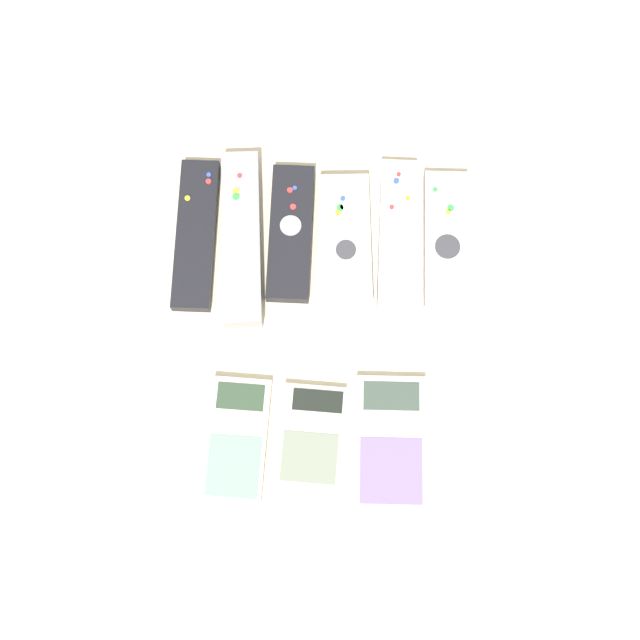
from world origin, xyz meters
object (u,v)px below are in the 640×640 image
Objects in this scene: remote_2 at (291,233)px; remote_4 at (397,241)px; remote_1 at (242,239)px; remote_0 at (196,235)px; calculator_2 at (391,441)px; remote_3 at (345,241)px; calculator_1 at (311,435)px; remote_5 at (446,240)px; calculator_0 at (237,438)px.

remote_4 is (0.13, -0.01, 0.00)m from remote_2.
remote_1 reaches higher than remote_4.
remote_2 and remote_4 have the same top height.
remote_0 is 1.26× the size of calculator_2.
calculator_2 is (-0.01, -0.24, -0.00)m from remote_4.
calculator_1 is at bearing -100.97° from remote_3.
calculator_1 is at bearing -81.55° from remote_2.
remote_5 is at bearing 0.82° from remote_0.
calculator_0 is (-0.24, -0.24, -0.00)m from remote_5.
calculator_1 is (0.15, -0.23, -0.00)m from remote_0.
calculator_2 is (0.17, 0.00, -0.00)m from calculator_0.
calculator_1 is at bearing -123.19° from remote_5.
remote_3 is 0.12m from remote_5.
remote_1 is 0.06m from remote_2.
remote_5 is (0.24, 0.01, -0.00)m from remote_1.
remote_1 is 0.24m from remote_5.
calculator_0 is at bearing -179.58° from calculator_2.
remote_1 is 0.30m from calculator_2.
remote_2 is 0.84× the size of remote_4.
remote_0 is at bearing -179.79° from remote_5.
remote_0 is 0.28m from calculator_1.
remote_1 reaches higher than calculator_2.
calculator_1 is (-0.03, -0.23, -0.01)m from remote_3.
remote_3 is 0.23m from calculator_1.
calculator_2 is (0.09, -0.00, 0.00)m from calculator_1.
calculator_1 is (-0.15, -0.24, -0.00)m from remote_5.
calculator_0 is at bearing -134.55° from remote_5.
remote_0 is 0.34m from calculator_2.
remote_4 is 1.72× the size of calculator_1.
remote_5 is (0.12, 0.01, -0.00)m from remote_3.
remote_2 is 1.00× the size of remote_5.
remote_0 is 0.87× the size of remote_1.
remote_5 is (0.06, 0.00, 0.00)m from remote_4.
remote_3 is 0.97× the size of remote_5.
remote_1 is 1.28× the size of remote_5.
calculator_0 is at bearing -101.12° from remote_2.
remote_2 is 0.07m from remote_3.
remote_5 is at bearing -0.18° from remote_2.
remote_3 is 1.16× the size of calculator_0.
remote_1 reaches higher than calculator_0.
remote_3 is at bearing -0.84° from remote_0.
remote_2 is at bearing 100.73° from calculator_1.
remote_3 is (0.07, -0.01, 0.00)m from remote_2.
remote_3 reaches higher than remote_4.
remote_0 is 1.14× the size of remote_3.
remote_2 is at bearing 5.83° from remote_1.
remote_0 is 1.60× the size of calculator_1.
remote_5 is 1.44× the size of calculator_1.
remote_5 is at bearing 74.85° from calculator_2.
remote_0 is 0.11m from remote_2.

